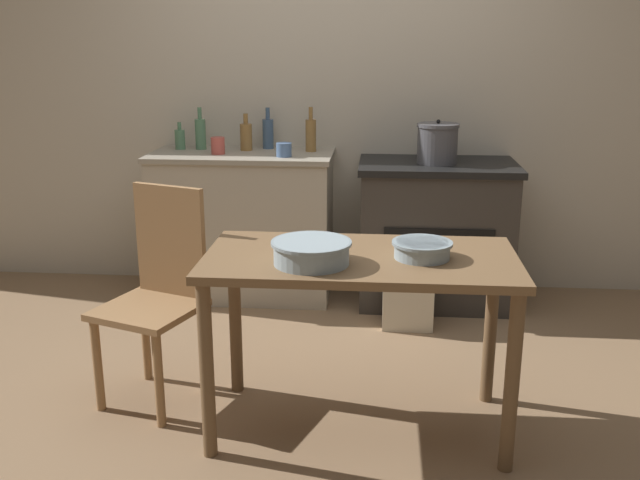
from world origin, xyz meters
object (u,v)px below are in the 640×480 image
object	(u,v)px
bottle_mid_left	(268,133)
work_table	(360,282)
chair	(159,290)
flour_sack	(408,294)
stock_pot	(437,143)
bottle_center_left	(201,133)
mixing_bowl_large	(422,249)
bottle_far_left	(180,139)
mixing_bowl_small	(311,251)
bottle_left	(311,134)
cup_mid_right	(284,150)
stove	(435,233)
cup_center_right	(218,146)
bottle_center	(246,136)

from	to	relation	value
bottle_mid_left	work_table	bearing A→B (deg)	-69.84
work_table	chair	distance (m)	0.94
flour_sack	stock_pot	size ratio (longest dim) A/B	1.49
work_table	bottle_center_left	xyz separation A→B (m)	(-1.06, 1.69, 0.36)
work_table	flour_sack	world-z (taller)	work_table
bottle_center_left	mixing_bowl_large	bearing A→B (deg)	-52.57
work_table	bottle_far_left	size ratio (longest dim) A/B	7.36
mixing_bowl_large	bottle_mid_left	xyz separation A→B (m)	(-0.89, 1.77, 0.21)
mixing_bowl_small	bottle_center_left	distance (m)	2.03
mixing_bowl_small	bottle_far_left	size ratio (longest dim) A/B	1.83
flour_sack	bottle_left	distance (m)	1.16
bottle_mid_left	bottle_center_left	distance (m)	0.42
work_table	cup_mid_right	distance (m)	1.56
bottle_far_left	cup_mid_right	distance (m)	0.73
mixing_bowl_small	flour_sack	bearing A→B (deg)	70.95
work_table	chair	world-z (taller)	chair
stove	mixing_bowl_small	bearing A→B (deg)	-109.63
bottle_left	cup_center_right	distance (m)	0.57
chair	stock_pot	size ratio (longest dim) A/B	3.73
bottle_center	work_table	bearing A→B (deg)	-65.28
stove	bottle_center	distance (m)	1.32
chair	bottle_left	distance (m)	1.63
mixing_bowl_large	bottle_center	xyz separation A→B (m)	(-1.01, 1.69, 0.20)
cup_mid_right	bottle_far_left	bearing A→B (deg)	161.74
cup_mid_right	bottle_mid_left	bearing A→B (deg)	115.02
stock_pot	mixing_bowl_small	distance (m)	1.76
stock_pot	bottle_far_left	bearing A→B (deg)	174.56
mixing_bowl_small	bottle_center_left	world-z (taller)	bottle_center_left
work_table	flour_sack	bearing A→B (deg)	77.68
work_table	bottle_center	world-z (taller)	bottle_center
work_table	mixing_bowl_small	bearing A→B (deg)	-145.68
bottle_center	cup_center_right	world-z (taller)	bottle_center
bottle_mid_left	cup_mid_right	world-z (taller)	bottle_mid_left
chair	stove	bearing A→B (deg)	65.77
work_table	mixing_bowl_small	world-z (taller)	mixing_bowl_small
chair	bottle_mid_left	size ratio (longest dim) A/B	3.75
flour_sack	chair	bearing A→B (deg)	-141.79
flour_sack	mixing_bowl_small	bearing A→B (deg)	-109.05
chair	mixing_bowl_small	xyz separation A→B (m)	(0.72, -0.33, 0.30)
flour_sack	bottle_far_left	bearing A→B (deg)	158.41
bottle_left	mixing_bowl_large	bearing A→B (deg)	-70.17
bottle_left	bottle_mid_left	size ratio (longest dim) A/B	1.06
bottle_center	mixing_bowl_small	bearing A→B (deg)	-71.97
mixing_bowl_small	work_table	bearing A→B (deg)	34.32
bottle_far_left	stock_pot	bearing A→B (deg)	-5.44
stock_pot	bottle_center	world-z (taller)	bottle_center
stock_pot	work_table	bearing A→B (deg)	-104.76
cup_mid_right	cup_center_right	bearing A→B (deg)	171.51
work_table	mixing_bowl_large	xyz separation A→B (m)	(0.24, -0.01, 0.15)
mixing_bowl_large	cup_mid_right	xyz separation A→B (m)	(-0.74, 1.47, 0.15)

